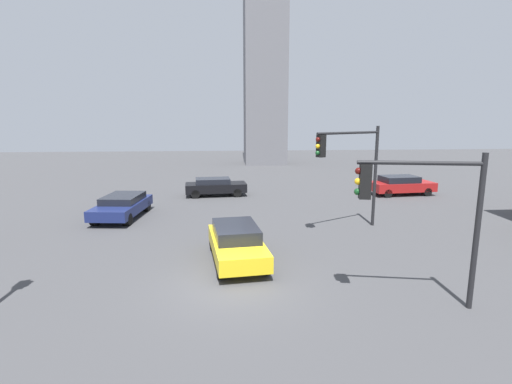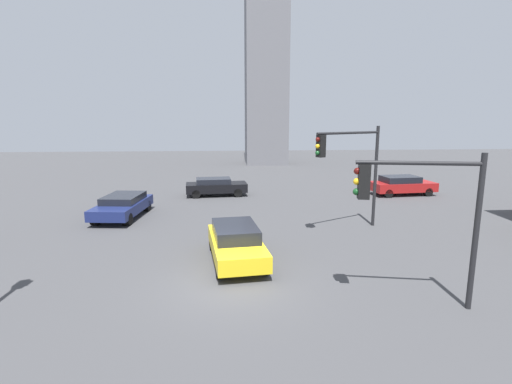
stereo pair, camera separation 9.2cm
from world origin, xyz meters
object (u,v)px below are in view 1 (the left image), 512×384
Objects in this scene: traffic_light_1 at (418,199)px; car_4 at (122,205)px; traffic_light_2 at (350,157)px; car_0 at (215,186)px; car_1 at (237,242)px; car_3 at (401,185)px.

car_4 is at bearing -33.94° from traffic_light_1.
traffic_light_1 is at bearing 51.32° from car_4.
traffic_light_2 is (0.52, 7.69, 0.43)m from traffic_light_1.
car_0 is 0.95× the size of car_1.
car_0 is (-6.16, 17.18, -2.54)m from traffic_light_1.
car_3 reaches higher than car_4.
car_3 is 19.26m from car_4.
car_1 reaches higher than car_3.
car_1 is 0.95× the size of car_4.
car_1 is (-5.57, -3.62, -2.92)m from traffic_light_2.
car_1 reaches higher than car_4.
car_4 is (-11.73, 3.63, -2.97)m from traffic_light_2.
car_1 is at bearing 3.94° from traffic_light_2.
car_3 is 0.96× the size of car_4.
car_1 is 9.52m from car_4.
car_1 is (1.11, -13.10, 0.05)m from car_0.
car_3 is (7.34, 16.47, -2.50)m from traffic_light_1.
traffic_light_1 reaches higher than car_1.
car_3 reaches higher than car_0.
traffic_light_1 reaches higher than car_4.
traffic_light_2 reaches higher than car_4.
traffic_light_1 is at bearing 57.09° from traffic_light_2.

